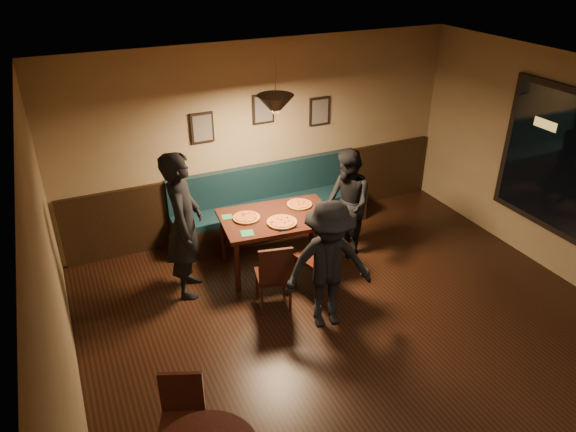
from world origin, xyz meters
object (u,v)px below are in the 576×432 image
(dining_table, at_px, (277,242))
(chair_near_left, at_px, (273,274))
(diner_front, at_px, (329,266))
(soda_glass, at_px, (333,211))
(diner_right, at_px, (347,204))
(chair_near_right, at_px, (317,255))
(tabasco_bottle, at_px, (317,207))
(cafe_chair_far, at_px, (181,425))
(booth_bench, at_px, (272,202))
(diner_left, at_px, (184,225))

(dining_table, height_order, chair_near_left, chair_near_left)
(chair_near_left, relative_size, diner_front, 0.58)
(chair_near_left, relative_size, soda_glass, 5.57)
(dining_table, relative_size, diner_right, 0.95)
(chair_near_right, relative_size, diner_right, 0.66)
(diner_right, xyz_separation_m, tabasco_bottle, (-0.49, -0.04, 0.07))
(tabasco_bottle, height_order, cafe_chair_far, tabasco_bottle)
(booth_bench, xyz_separation_m, dining_table, (-0.32, -0.91, -0.11))
(diner_right, bearing_deg, diner_left, -81.85)
(dining_table, bearing_deg, diner_left, -172.93)
(soda_glass, xyz_separation_m, tabasco_bottle, (-0.13, 0.22, -0.02))
(booth_bench, bearing_deg, diner_left, -148.93)
(dining_table, relative_size, soda_glass, 8.89)
(chair_near_left, relative_size, cafe_chair_far, 1.08)
(chair_near_right, distance_m, diner_front, 0.71)
(chair_near_left, distance_m, diner_left, 1.22)
(booth_bench, bearing_deg, chair_near_right, -92.60)
(cafe_chair_far, bearing_deg, diner_left, -84.29)
(diner_left, bearing_deg, cafe_chair_far, -176.10)
(booth_bench, relative_size, chair_near_right, 2.94)
(booth_bench, xyz_separation_m, cafe_chair_far, (-2.26, -3.34, -0.08))
(diner_left, xyz_separation_m, cafe_chair_far, (-0.72, -2.41, -0.52))
(tabasco_bottle, bearing_deg, diner_right, 4.89)
(dining_table, relative_size, diner_left, 0.77)
(tabasco_bottle, xyz_separation_m, cafe_chair_far, (-2.47, -2.34, -0.42))
(booth_bench, distance_m, dining_table, 0.97)
(chair_near_right, height_order, tabasco_bottle, chair_near_right)
(chair_near_right, distance_m, diner_left, 1.67)
(diner_right, distance_m, soda_glass, 0.46)
(diner_left, distance_m, diner_right, 2.26)
(booth_bench, distance_m, diner_left, 1.86)
(soda_glass, distance_m, tabasco_bottle, 0.26)
(booth_bench, height_order, cafe_chair_far, booth_bench)
(soda_glass, bearing_deg, tabasco_bottle, 119.49)
(chair_near_left, relative_size, tabasco_bottle, 7.55)
(chair_near_right, relative_size, soda_glass, 6.26)
(dining_table, height_order, tabasco_bottle, tabasco_bottle)
(booth_bench, xyz_separation_m, diner_front, (-0.26, -2.22, 0.28))
(dining_table, xyz_separation_m, tabasco_bottle, (0.53, -0.09, 0.45))
(chair_near_right, bearing_deg, soda_glass, 28.01)
(dining_table, relative_size, diner_front, 0.93)
(booth_bench, relative_size, tabasco_bottle, 24.98)
(chair_near_right, xyz_separation_m, diner_right, (0.78, 0.64, 0.26))
(tabasco_bottle, bearing_deg, diner_left, 177.67)
(diner_left, bearing_deg, tabasco_bottle, -71.88)
(booth_bench, distance_m, diner_front, 2.25)
(chair_near_right, distance_m, tabasco_bottle, 0.74)
(booth_bench, xyz_separation_m, diner_right, (0.71, -0.96, 0.27))
(booth_bench, height_order, diner_left, diner_left)
(diner_right, bearing_deg, dining_table, -84.04)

